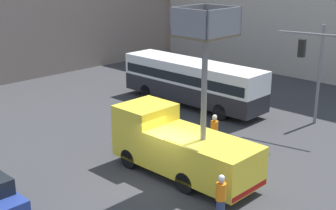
% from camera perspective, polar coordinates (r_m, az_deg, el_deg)
% --- Properties ---
extents(ground_plane, '(120.00, 120.00, 0.00)m').
position_cam_1_polar(ground_plane, '(20.83, -0.37, -9.37)').
color(ground_plane, '#38383A').
extents(utility_truck, '(2.45, 7.06, 7.61)m').
position_cam_1_polar(utility_truck, '(20.85, 1.48, -4.64)').
color(utility_truck, yellow).
rests_on(utility_truck, ground_plane).
extents(city_bus, '(2.46, 10.50, 2.96)m').
position_cam_1_polar(city_bus, '(30.95, 2.96, 3.09)').
color(city_bus, '#232328').
rests_on(city_bus, ground_plane).
extents(traffic_light_pole, '(4.01, 3.75, 5.87)m').
position_cam_1_polar(traffic_light_pole, '(26.93, 17.35, 5.12)').
color(traffic_light_pole, slate).
rests_on(traffic_light_pole, ground_plane).
extents(road_worker_near_truck, '(0.38, 0.38, 1.87)m').
position_cam_1_polar(road_worker_near_truck, '(17.72, 6.45, -11.17)').
color(road_worker_near_truck, navy).
rests_on(road_worker_near_truck, ground_plane).
extents(road_worker_directing, '(0.38, 0.38, 1.90)m').
position_cam_1_polar(road_worker_directing, '(23.91, 5.65, -3.32)').
color(road_worker_directing, navy).
rests_on(road_worker_directing, ground_plane).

